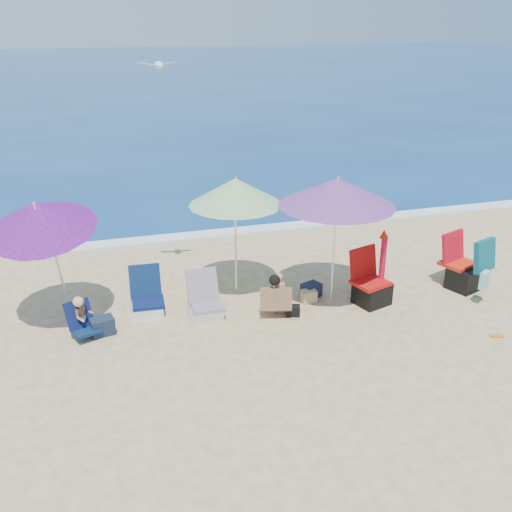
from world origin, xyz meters
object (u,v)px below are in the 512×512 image
object	(u,v)px
furled_umbrella	(382,262)
camp_chair_left	(371,288)
umbrella_blue	(40,216)
person_left	(83,317)
camp_chair_right	(467,270)
person_center	(277,295)
seagull	(159,65)
umbrella_turquoise	(337,192)
chair_rainbow	(205,305)
umbrella_striped	(235,192)
chair_navy	(146,301)

from	to	relation	value
furled_umbrella	camp_chair_left	distance (m)	0.52
umbrella_blue	person_left	bearing A→B (deg)	-50.09
camp_chair_right	person_left	distance (m)	7.17
camp_chair_left	person_left	xyz separation A→B (m)	(-5.12, 0.26, 0.04)
person_center	seagull	xyz separation A→B (m)	(-1.60, 1.85, 3.78)
umbrella_blue	umbrella_turquoise	bearing A→B (deg)	-5.82
chair_rainbow	camp_chair_right	world-z (taller)	camp_chair_right
furled_umbrella	camp_chair_right	xyz separation A→B (m)	(1.85, 0.01, -0.39)
umbrella_blue	camp_chair_right	size ratio (longest dim) A/B	1.81
camp_chair_left	umbrella_striped	bearing A→B (deg)	152.53
chair_rainbow	camp_chair_left	distance (m)	3.07
umbrella_striped	person_left	size ratio (longest dim) A/B	2.92
umbrella_blue	person_center	bearing A→B (deg)	-11.93
furled_umbrella	chair_rainbow	size ratio (longest dim) A/B	1.82
umbrella_striped	umbrella_blue	size ratio (longest dim) A/B	0.95
umbrella_blue	furled_umbrella	distance (m)	5.99
chair_rainbow	camp_chair_right	distance (m)	5.11
umbrella_striped	person_center	world-z (taller)	umbrella_striped
chair_navy	camp_chair_left	xyz separation A→B (m)	(4.02, -0.81, 0.10)
umbrella_striped	camp_chair_left	distance (m)	3.05
umbrella_blue	person_left	size ratio (longest dim) A/B	3.06
furled_umbrella	seagull	distance (m)	5.29
camp_chair_right	camp_chair_left	bearing A→B (deg)	-179.09
camp_chair_left	person_left	distance (m)	5.13
camp_chair_right	chair_rainbow	bearing A→B (deg)	175.98
chair_navy	seagull	distance (m)	4.15
person_center	furled_umbrella	bearing A→B (deg)	-0.45
camp_chair_left	person_left	world-z (taller)	camp_chair_left
person_left	seagull	world-z (taller)	seagull
umbrella_blue	chair_rainbow	xyz separation A→B (m)	(2.57, -0.45, -1.76)
umbrella_turquoise	camp_chair_right	xyz separation A→B (m)	(2.68, -0.30, -1.70)
umbrella_blue	seagull	distance (m)	3.28
camp_chair_left	seagull	size ratio (longest dim) A/B	1.57
umbrella_turquoise	furled_umbrella	world-z (taller)	umbrella_turquoise
camp_chair_left	person_left	bearing A→B (deg)	177.13
camp_chair_right	person_center	size ratio (longest dim) A/B	1.64
person_center	camp_chair_right	bearing A→B (deg)	-0.04
camp_chair_right	seagull	world-z (taller)	seagull
chair_navy	furled_umbrella	bearing A→B (deg)	-10.64
person_left	seagull	bearing A→B (deg)	43.67
furled_umbrella	person_left	xyz separation A→B (m)	(-5.33, 0.24, -0.44)
umbrella_turquoise	person_center	world-z (taller)	umbrella_turquoise
seagull	person_left	bearing A→B (deg)	-136.33
furled_umbrella	camp_chair_left	bearing A→B (deg)	-174.59
umbrella_turquoise	umbrella_striped	distance (m)	1.83
umbrella_turquoise	person_center	distance (m)	2.10
chair_navy	chair_rainbow	size ratio (longest dim) A/B	1.02
furled_umbrella	chair_rainbow	distance (m)	3.32
umbrella_turquoise	seagull	size ratio (longest dim) A/B	3.83
furled_umbrella	seagull	size ratio (longest dim) A/B	2.17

